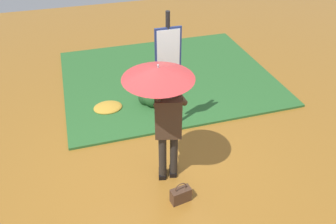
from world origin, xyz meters
TOP-DOWN VIEW (x-y plane):
  - ground_plane at (0.00, 0.00)m, footprint 18.00×18.00m
  - grass_verge at (-1.06, -3.01)m, footprint 4.80×4.00m
  - person_with_umbrella at (-0.09, 0.07)m, footprint 0.96×0.96m
  - info_sign_post at (-0.49, -1.06)m, footprint 0.44×0.07m
  - handbag at (-0.20, 0.60)m, footprint 0.32×0.19m
  - shrub_cluster at (-0.45, -1.98)m, footprint 0.61×0.55m
  - leaf_pile_near_person at (0.49, -2.07)m, footprint 0.59×0.47m

SIDE VIEW (x-z plane):
  - ground_plane at x=0.00m, z-range 0.00..0.00m
  - grass_verge at x=-1.06m, z-range 0.00..0.05m
  - leaf_pile_near_person at x=0.49m, z-range 0.00..0.13m
  - handbag at x=-0.20m, z-range -0.06..0.31m
  - shrub_cluster at x=-0.45m, z-range -0.02..0.48m
  - info_sign_post at x=-0.49m, z-range 0.29..2.59m
  - person_with_umbrella at x=-0.09m, z-range 0.53..2.57m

